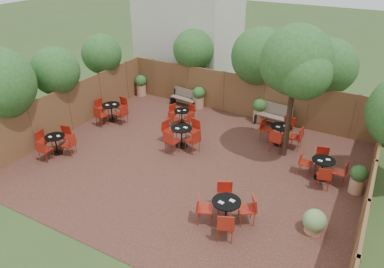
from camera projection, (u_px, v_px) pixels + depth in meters
The scene contains 13 objects.
ground at pixel (191, 164), 13.74m from camera, with size 80.00×80.00×0.00m, color #354F23.
courtyard_paving at pixel (191, 164), 13.74m from camera, with size 12.00×10.00×0.02m, color #371C16.
fence_back at pixel (242, 95), 17.13m from camera, with size 12.00×0.08×2.00m, color brown.
fence_left at pixel (70, 108), 15.82m from camera, with size 0.08×10.00×2.00m, color brown.
fence_right at pixel (369, 189), 10.72m from camera, with size 0.08×10.00×2.00m, color brown.
neighbour_building at pixel (190, 11), 19.93m from camera, with size 5.00×4.00×8.00m, color beige.
overhang_foliage at pixel (199, 71), 14.84m from camera, with size 15.94×10.85×2.72m.
courtyard_tree at pixel (296, 65), 12.58m from camera, with size 2.67×2.57×5.04m.
park_bench_left at pixel (184, 97), 18.34m from camera, with size 1.44×0.63×0.86m.
park_bench_right at pixel (274, 115), 16.35m from camera, with size 1.67×0.70×1.01m.
bistro_tables at pixel (193, 143), 14.18m from camera, with size 11.12×7.15×0.96m.
planters at pixel (219, 108), 16.82m from camera, with size 11.89×4.13×1.12m.
low_shrubs at pixel (283, 260), 9.19m from camera, with size 1.55×3.85×0.73m.
Camera 1 is at (5.61, -10.11, 7.51)m, focal length 34.10 mm.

